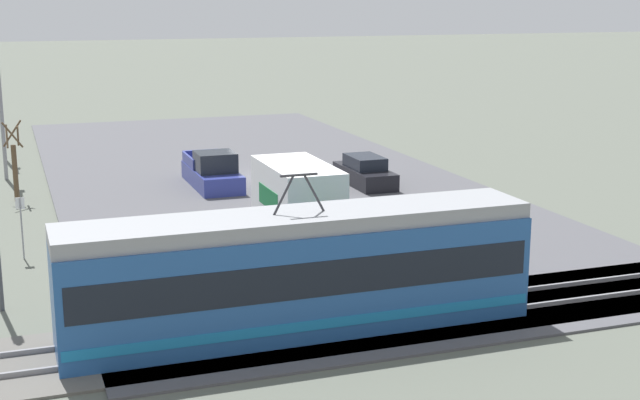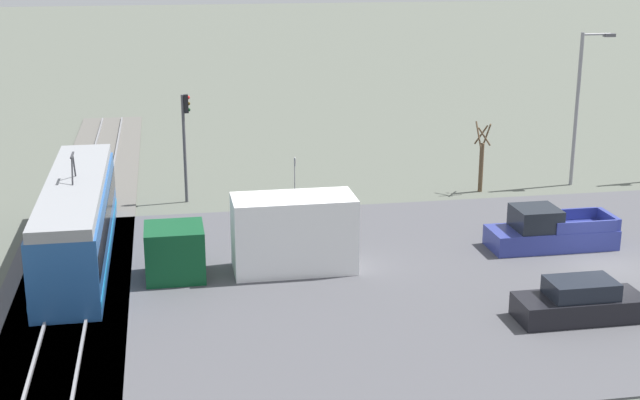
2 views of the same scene
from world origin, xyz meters
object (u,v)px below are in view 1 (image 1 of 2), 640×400
(box_truck, at_px, (307,214))
(no_parking_sign, at_px, (21,222))
(sedan_car_0, at_px, (365,173))
(street_tree, at_px, (15,165))
(pickup_truck, at_px, (213,173))
(light_rail_tram, at_px, (299,274))

(box_truck, relative_size, no_parking_sign, 3.65)
(sedan_car_0, xyz_separation_m, street_tree, (17.08, -2.42, 1.06))
(pickup_truck, relative_size, street_tree, 1.46)
(light_rail_tram, relative_size, street_tree, 3.55)
(pickup_truck, xyz_separation_m, no_parking_sign, (9.52, 10.05, 0.64))
(box_truck, relative_size, street_tree, 2.22)
(light_rail_tram, height_order, pickup_truck, light_rail_tram)
(sedan_car_0, height_order, no_parking_sign, no_parking_sign)
(pickup_truck, height_order, no_parking_sign, no_parking_sign)
(box_truck, distance_m, sedan_car_0, 12.67)
(light_rail_tram, distance_m, no_parking_sign, 12.86)
(box_truck, bearing_deg, light_rail_tram, 69.63)
(street_tree, relative_size, no_parking_sign, 1.64)
(street_tree, bearing_deg, no_parking_sign, 90.10)
(light_rail_tram, distance_m, street_tree, 22.11)
(pickup_truck, height_order, street_tree, street_tree)
(box_truck, distance_m, no_parking_sign, 10.65)
(box_truck, height_order, street_tree, street_tree)
(no_parking_sign, bearing_deg, box_truck, 164.87)
(light_rail_tram, xyz_separation_m, no_parking_sign, (7.41, -10.51, -0.35))
(light_rail_tram, xyz_separation_m, pickup_truck, (-2.12, -20.56, -0.99))
(box_truck, distance_m, pickup_truck, 12.87)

